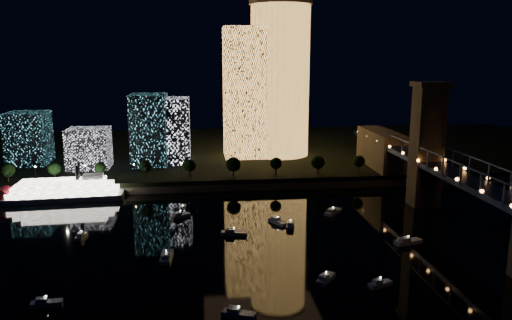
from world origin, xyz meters
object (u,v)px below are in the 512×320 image
at_px(tower_rectangular, 244,93).
at_px(riverboat, 59,191).
at_px(tower_cylindrical, 280,80).
at_px(truss_bridge, 491,198).

bearing_deg(tower_rectangular, riverboat, -144.13).
bearing_deg(tower_cylindrical, truss_bridge, -70.98).
xyz_separation_m(tower_rectangular, riverboat, (-83.98, -60.72, -35.88)).
distance_m(tower_rectangular, riverboat, 109.67).
distance_m(truss_bridge, riverboat, 165.62).
relative_size(tower_cylindrical, riverboat, 1.59).
relative_size(tower_rectangular, truss_bridge, 0.26).
height_order(tower_rectangular, truss_bridge, tower_rectangular).
relative_size(tower_rectangular, riverboat, 1.33).
distance_m(tower_rectangular, truss_bridge, 147.88).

